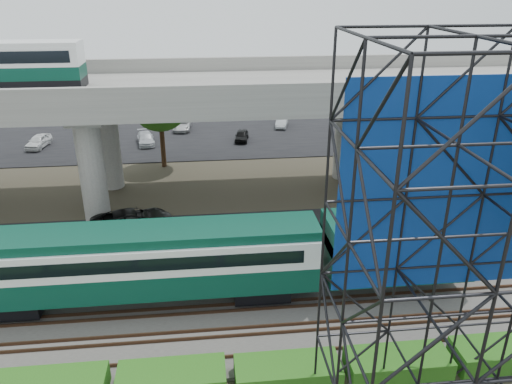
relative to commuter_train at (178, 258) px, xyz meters
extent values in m
plane|color=#474233|center=(3.80, -2.00, -2.88)|extent=(140.00, 140.00, 0.00)
cube|color=slate|center=(3.80, 0.00, -2.78)|extent=(90.00, 12.00, 0.20)
cube|color=black|center=(3.80, 8.50, -2.84)|extent=(90.00, 5.00, 0.08)
cube|color=black|center=(3.80, 32.00, -2.84)|extent=(90.00, 18.00, 0.08)
cube|color=#476274|center=(3.80, 54.00, -2.87)|extent=(140.00, 40.00, 0.03)
cube|color=#472D1E|center=(3.80, -4.72, -2.60)|extent=(90.00, 0.08, 0.16)
cube|color=#472D1E|center=(3.80, -3.28, -2.60)|extent=(90.00, 0.08, 0.16)
cube|color=#472D1E|center=(3.80, -2.72, -2.60)|extent=(90.00, 0.08, 0.16)
cube|color=#472D1E|center=(3.80, -1.28, -2.60)|extent=(90.00, 0.08, 0.16)
cube|color=#472D1E|center=(3.80, -0.72, -2.60)|extent=(90.00, 0.08, 0.16)
cube|color=#472D1E|center=(3.80, 0.72, -2.60)|extent=(90.00, 0.08, 0.16)
cube|color=#472D1E|center=(3.80, 1.28, -2.60)|extent=(90.00, 0.08, 0.16)
cube|color=#472D1E|center=(3.80, 2.72, -2.60)|extent=(90.00, 0.08, 0.16)
cube|color=#472D1E|center=(3.80, 3.28, -2.60)|extent=(90.00, 0.08, 0.16)
cube|color=#472D1E|center=(3.80, 4.72, -2.60)|extent=(90.00, 0.08, 0.16)
cube|color=black|center=(-8.62, 0.00, -2.07)|extent=(3.00, 2.20, 0.90)
cube|color=black|center=(4.38, 0.00, -2.07)|extent=(3.00, 2.20, 0.90)
cube|color=#083D2D|center=(-2.12, 0.00, -0.92)|extent=(19.00, 3.00, 1.40)
cube|color=white|center=(-2.12, 0.00, 0.53)|extent=(19.00, 3.00, 1.50)
cube|color=#083D2D|center=(-2.12, 0.00, 1.53)|extent=(19.00, 2.60, 0.50)
cube|color=black|center=(-1.12, 0.00, 0.58)|extent=(15.00, 3.06, 0.70)
cube|color=#083D2D|center=(11.88, 0.00, 0.08)|extent=(8.00, 3.00, 3.40)
cube|color=#9E9B93|center=(3.80, 14.00, 5.72)|extent=(80.00, 12.00, 1.20)
cube|color=#9E9B93|center=(3.80, 8.25, 6.87)|extent=(80.00, 0.50, 1.10)
cube|color=#9E9B93|center=(3.80, 19.75, 6.87)|extent=(80.00, 0.50, 1.10)
cylinder|color=#9E9B93|center=(-6.20, 10.50, 1.12)|extent=(1.80, 1.80, 8.00)
cylinder|color=#9E9B93|center=(-6.20, 17.50, 1.12)|extent=(1.80, 1.80, 8.00)
cube|color=#9E9B93|center=(-6.20, 14.00, 4.82)|extent=(2.40, 9.00, 0.60)
cylinder|color=#9E9B93|center=(13.80, 10.50, 1.12)|extent=(1.80, 1.80, 8.00)
cylinder|color=#9E9B93|center=(13.80, 17.50, 1.12)|extent=(1.80, 1.80, 8.00)
cube|color=#9E9B93|center=(13.80, 14.00, 4.82)|extent=(2.40, 9.00, 0.60)
cube|color=navy|center=(10.35, -6.95, 6.42)|extent=(8.10, 0.08, 8.25)
cube|color=#215914|center=(-0.20, -6.30, -2.31)|extent=(4.60, 1.80, 1.15)
cube|color=#215914|center=(4.80, -6.30, -2.37)|extent=(4.60, 1.80, 1.03)
cube|color=#215914|center=(9.80, -6.30, -2.38)|extent=(4.60, 1.80, 1.01)
cube|color=#215914|center=(14.80, -6.30, -2.32)|extent=(4.60, 1.80, 1.12)
cylinder|color=#382314|center=(17.80, 10.50, -0.48)|extent=(0.44, 0.44, 4.80)
ellipsoid|color=#215914|center=(17.80, 10.50, 2.72)|extent=(4.94, 4.94, 4.18)
cylinder|color=#382314|center=(-2.20, 22.00, -0.48)|extent=(0.44, 0.44, 4.80)
ellipsoid|color=#215914|center=(-2.20, 22.00, 2.72)|extent=(4.94, 4.94, 4.18)
imported|color=black|center=(-3.57, 8.83, -2.02)|extent=(6.11, 3.85, 1.57)
imported|color=silver|center=(-15.53, 29.00, -2.15)|extent=(2.17, 4.06, 1.31)
imported|color=#B7B9BF|center=(-9.79, 34.00, -2.23)|extent=(1.87, 3.64, 1.14)
imported|color=#B8BBC0|center=(-4.54, 29.00, -2.21)|extent=(2.34, 4.29, 1.18)
imported|color=silver|center=(-0.82, 34.00, -2.23)|extent=(2.10, 4.21, 1.15)
imported|color=black|center=(5.72, 29.00, -2.23)|extent=(1.90, 3.51, 1.13)
imported|color=silver|center=(10.92, 34.00, -2.21)|extent=(2.07, 3.78, 1.18)
imported|color=silver|center=(17.71, 29.00, -2.23)|extent=(1.83, 4.04, 1.15)
imported|color=#A0A1A7|center=(20.64, 34.00, -2.16)|extent=(3.11, 4.97, 1.28)
camera|label=1|loc=(1.59, -22.93, 13.54)|focal=35.00mm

